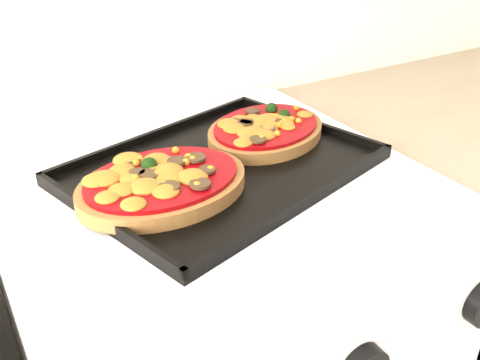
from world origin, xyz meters
TOP-DOWN VIEW (x-y plane):
  - control_panel at (0.04, 1.39)m, footprint 0.60×0.02m
  - baking_tray at (0.07, 1.72)m, footprint 0.49×0.41m
  - pizza_left at (-0.04, 1.69)m, footprint 0.25×0.19m
  - pizza_right at (0.17, 1.77)m, footprint 0.26×0.24m

SIDE VIEW (x-z plane):
  - control_panel at x=0.04m, z-range 0.81..0.90m
  - baking_tray at x=0.07m, z-range 0.91..0.93m
  - pizza_right at x=0.17m, z-range 0.92..0.95m
  - pizza_left at x=-0.04m, z-range 0.92..0.95m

